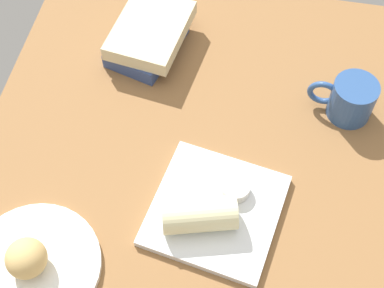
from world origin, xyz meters
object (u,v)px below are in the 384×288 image
square_plate (215,210)px  breakfast_wrap (200,215)px  scone_pastry (26,258)px  round_plate (34,266)px  sauce_cup (236,188)px  book_stack (149,36)px  coffee_mug (350,99)px

square_plate → breakfast_wrap: bearing=143.9°
scone_pastry → square_plate: bearing=-60.9°
round_plate → breakfast_wrap: bearing=-64.1°
square_plate → scone_pastry: bearing=119.1°
scone_pastry → sauce_cup: bearing=-57.7°
round_plate → square_plate: square_plate is taller
round_plate → book_stack: (53.39, -8.38, 3.00)cm
square_plate → sauce_cup: sauce_cup is taller
scone_pastry → book_stack: scone_pastry is taller
breakfast_wrap → scone_pastry: bearing=100.2°
round_plate → coffee_mug: bearing=-49.9°
breakfast_wrap → coffee_mug: size_ratio=0.96×
square_plate → sauce_cup: bearing=-36.1°
scone_pastry → coffee_mug: 68.18cm
scone_pastry → square_plate: 34.04cm
scone_pastry → breakfast_wrap: 30.17cm
square_plate → coffee_mug: coffee_mug is taller
round_plate → coffee_mug: (43.68, -51.88, 3.73)cm
breakfast_wrap → coffee_mug: coffee_mug is taller
breakfast_wrap → sauce_cup: bearing=-51.8°
breakfast_wrap → coffee_mug: (30.68, -25.06, -0.20)cm
breakfast_wrap → coffee_mug: bearing=-54.9°
scone_pastry → breakfast_wrap: (13.15, -27.15, 0.04)cm
sauce_cup → book_stack: 40.72cm
sauce_cup → coffee_mug: 30.50cm
square_plate → book_stack: bearing=29.3°
scone_pastry → breakfast_wrap: scone_pastry is taller
scone_pastry → coffee_mug: coffee_mug is taller
scone_pastry → square_plate: (16.44, -29.56, -3.79)cm
round_plate → sauce_cup: 38.21cm
scone_pastry → round_plate: bearing=-65.7°
square_plate → book_stack: book_stack is taller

